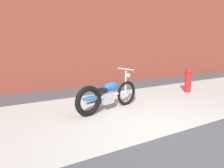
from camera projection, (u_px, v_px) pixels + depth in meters
ground_plane at (165, 136)px, 3.73m from camera, size 80.00×80.00×0.00m
sidewalk_slab at (117, 110)px, 5.22m from camera, size 36.00×3.50×0.01m
brick_building_wall at (70, 10)px, 7.59m from camera, size 36.00×0.50×5.84m
motorcycle_blue at (104, 96)px, 5.04m from camera, size 1.98×0.72×1.03m
fire_hydrant at (188, 80)px, 7.09m from camera, size 0.22×0.22×0.84m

